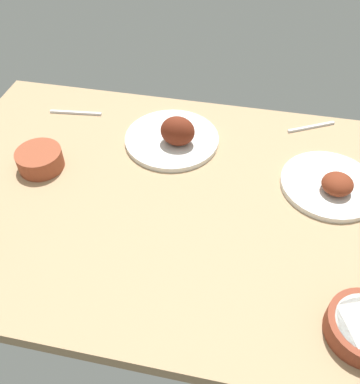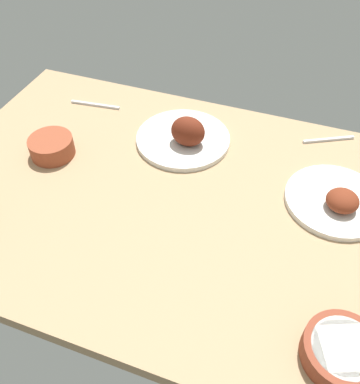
% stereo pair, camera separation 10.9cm
% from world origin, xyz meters
% --- Properties ---
extents(dining_table, '(1.40, 0.90, 0.04)m').
position_xyz_m(dining_table, '(0.00, 0.00, 0.02)').
color(dining_table, tan).
rests_on(dining_table, ground).
extents(plate_far_side, '(0.26, 0.26, 0.07)m').
position_xyz_m(plate_far_side, '(-0.39, -0.11, 0.06)').
color(plate_far_side, silver).
rests_on(plate_far_side, dining_table).
extents(plate_near_viewer, '(0.28, 0.28, 0.10)m').
position_xyz_m(plate_near_viewer, '(0.06, -0.22, 0.07)').
color(plate_near_viewer, silver).
rests_on(plate_near_viewer, dining_table).
extents(bowl_sauce, '(0.13, 0.13, 0.06)m').
position_xyz_m(bowl_sauce, '(0.41, -0.04, 0.07)').
color(bowl_sauce, brown).
rests_on(bowl_sauce, dining_table).
extents(fork_loose, '(0.15, 0.08, 0.01)m').
position_xyz_m(fork_loose, '(-0.35, -0.38, 0.04)').
color(fork_loose, silver).
rests_on(fork_loose, dining_table).
extents(spoon_loose, '(0.17, 0.03, 0.01)m').
position_xyz_m(spoon_loose, '(0.41, -0.30, 0.04)').
color(spoon_loose, silver).
rests_on(spoon_loose, dining_table).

